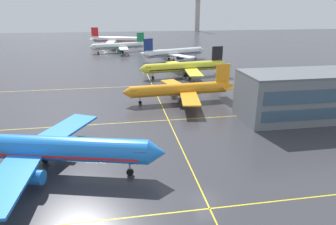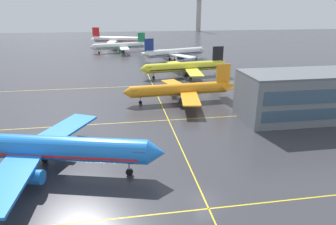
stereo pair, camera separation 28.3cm
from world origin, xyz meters
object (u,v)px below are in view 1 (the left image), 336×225
Objects in this scene: airliner_far_left_stand at (174,53)px; control_tower at (198,10)px; airliner_front_gate at (43,148)px; airliner_far_right_stand at (119,46)px; airliner_second_row at (181,89)px; airliner_third_row at (185,67)px; airliner_distant_taxiway at (116,40)px.

control_tower is at bearing 71.70° from airliner_far_left_stand.
airliner_far_right_stand is (13.21, 132.56, -0.42)m from airliner_front_gate.
control_tower is (69.97, 246.59, 18.69)m from airliner_second_row.
airliner_front_gate is 1.09× the size of airliner_third_row.
airliner_third_row is (7.88, 30.50, 0.29)m from airliner_second_row.
airliner_third_row is 0.92× the size of control_tower.
airliner_far_left_stand is 0.93× the size of control_tower.
airliner_second_row is at bearing -80.82° from airliner_far_right_stand.
airliner_far_left_stand is at bearing 85.97° from airliner_third_row.
airliner_second_row is at bearing 48.65° from airliner_front_gate.
airliner_front_gate is at bearing -131.35° from airliner_second_row.
airliner_distant_taxiway reaches higher than airliner_second_row.
airliner_far_left_stand is 70.76m from airliner_distant_taxiway.
airliner_third_row is 225.59m from control_tower.
control_tower reaches higher than airliner_third_row.
airliner_far_right_stand is at bearing 84.31° from airliner_front_gate.
airliner_second_row is 0.86× the size of airliner_distant_taxiway.
airliner_distant_taxiway is at bearing 97.76° from airliner_second_row.
airliner_second_row is 0.85× the size of control_tower.
airliner_front_gate reaches higher than airliner_far_left_stand.
airliner_third_row is at bearing -70.82° from airliner_far_right_stand.
airliner_third_row is at bearing 75.51° from airliner_second_row.
airliner_distant_taxiway is (11.36, 164.59, -0.02)m from airliner_front_gate.
airliner_front_gate is 73.77m from airliner_third_row.
airliner_second_row is (29.26, 33.24, -0.68)m from airliner_front_gate.
airliner_second_row is 67.31m from airliner_far_left_stand.
airliner_distant_taxiway is at bearing 93.30° from airliner_far_right_stand.
airliner_third_row is 104.09m from airliner_distant_taxiway.
airliner_far_right_stand is 0.92× the size of airliner_distant_taxiway.
control_tower is at bearing 59.71° from airliner_far_right_stand.
control_tower reaches higher than airliner_second_row.
airliner_front_gate is at bearing -111.69° from airliner_far_left_stand.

